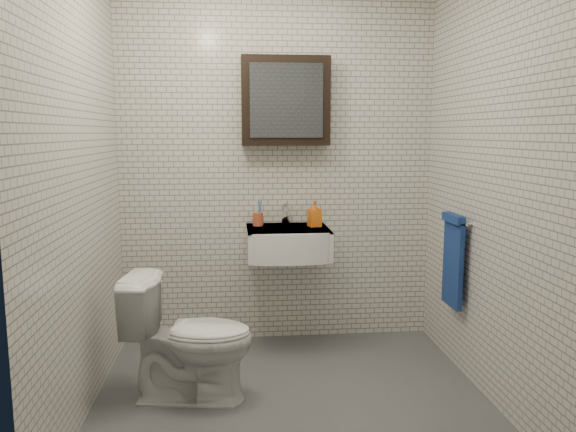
{
  "coord_description": "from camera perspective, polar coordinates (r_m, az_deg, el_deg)",
  "views": [
    {
      "loc": [
        -0.31,
        -2.95,
        1.49
      ],
      "look_at": [
        0.02,
        0.45,
        0.98
      ],
      "focal_mm": 35.0,
      "sensor_mm": 36.0,
      "label": 1
    }
  ],
  "objects": [
    {
      "name": "ground",
      "position": [
        3.31,
        0.43,
        -18.11
      ],
      "size": [
        2.2,
        2.0,
        0.01
      ],
      "primitive_type": "cube",
      "color": "#53545B",
      "rests_on": "ground"
    },
    {
      "name": "room_shell",
      "position": [
        2.96,
        0.46,
        8.06
      ],
      "size": [
        2.22,
        2.02,
        2.51
      ],
      "color": "silver",
      "rests_on": "ground"
    },
    {
      "name": "washbasin",
      "position": [
        3.77,
        0.03,
        -2.72
      ],
      "size": [
        0.55,
        0.5,
        0.2
      ],
      "color": "white",
      "rests_on": "room_shell"
    },
    {
      "name": "faucet",
      "position": [
        3.94,
        -0.25,
        0.14
      ],
      "size": [
        0.06,
        0.2,
        0.15
      ],
      "color": "silver",
      "rests_on": "washbasin"
    },
    {
      "name": "mirror_cabinet",
      "position": [
        3.9,
        -0.25,
        11.59
      ],
      "size": [
        0.6,
        0.15,
        0.6
      ],
      "color": "black",
      "rests_on": "room_shell"
    },
    {
      "name": "towel_rail",
      "position": [
        3.65,
        16.43,
        -3.97
      ],
      "size": [
        0.09,
        0.3,
        0.58
      ],
      "color": "silver",
      "rests_on": "room_shell"
    },
    {
      "name": "toothbrush_cup",
      "position": [
        3.88,
        -3.07,
        -0.26
      ],
      "size": [
        0.08,
        0.08,
        0.2
      ],
      "rotation": [
        0.0,
        0.0,
        0.04
      ],
      "color": "#BD4D2F",
      "rests_on": "washbasin"
    },
    {
      "name": "soap_bottle",
      "position": [
        3.84,
        2.71,
        0.24
      ],
      "size": [
        0.1,
        0.1,
        0.18
      ],
      "primitive_type": "imported",
      "rotation": [
        0.0,
        0.0,
        0.25
      ],
      "color": "orange",
      "rests_on": "washbasin"
    },
    {
      "name": "toilet",
      "position": [
        3.25,
        -9.93,
        -12.05
      ],
      "size": [
        0.75,
        0.49,
        0.71
      ],
      "primitive_type": "imported",
      "rotation": [
        0.0,
        0.0,
        1.44
      ],
      "color": "white",
      "rests_on": "ground"
    }
  ]
}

